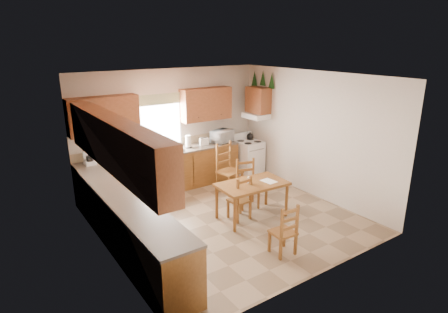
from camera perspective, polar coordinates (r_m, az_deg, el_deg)
floor at (r=7.31m, az=0.37°, el=-9.42°), size 4.50×4.50×0.00m
ceiling at (r=6.55m, az=0.41°, el=12.16°), size 4.50×4.50×0.00m
wall_left at (r=5.89m, az=-17.93°, el=-2.79°), size 4.50×4.50×0.00m
wall_right at (r=8.26m, az=13.33°, el=3.27°), size 4.50×4.50×0.00m
wall_back at (r=8.69m, az=-8.14°, el=4.25°), size 4.50×4.50×0.00m
wall_front at (r=5.23m, az=14.67°, el=-5.05°), size 4.50×4.50×0.00m
lower_cab_back at (r=8.53m, az=-9.22°, el=-2.43°), size 3.75×0.60×0.88m
lower_cab_left at (r=6.20m, az=-14.04°, el=-10.62°), size 0.60×3.60×0.88m
counter_back at (r=8.39m, az=-9.37°, el=0.53°), size 3.75×0.63×0.04m
counter_left at (r=6.00m, az=-14.36°, el=-6.72°), size 0.63×3.60×0.04m
backsplash at (r=8.61m, az=-10.24°, el=1.69°), size 3.75×0.01×0.18m
upper_cab_back_left at (r=7.89m, az=-17.89°, el=6.01°), size 1.41×0.33×0.75m
upper_cab_back_right at (r=8.86m, az=-2.76°, el=7.98°), size 1.25×0.33×0.75m
upper_cab_left at (r=5.65m, az=-16.35°, el=1.90°), size 0.33×3.60×0.75m
upper_cab_stove at (r=9.21m, az=5.22°, el=8.57°), size 0.33×0.62×0.62m
range_hood at (r=9.24m, az=4.91°, el=6.22°), size 0.44×0.62×0.12m
window_frame at (r=8.50m, az=-9.91°, el=5.25°), size 1.13×0.02×1.18m
window_pane at (r=8.49m, az=-9.90°, el=5.24°), size 1.05×0.01×1.10m
window_valance at (r=8.38m, az=-10.00°, el=8.56°), size 1.19×0.01×0.24m
sink_basin at (r=8.41m, az=-8.93°, el=0.88°), size 0.75×0.45×0.04m
pine_decal_a at (r=8.99m, az=7.28°, el=11.38°), size 0.22×0.22×0.36m
pine_decal_b at (r=9.23m, az=5.94°, el=11.82°), size 0.22×0.22×0.36m
pine_decal_c at (r=9.48m, az=4.66°, el=11.75°), size 0.22×0.22×0.36m
stove at (r=9.46m, az=3.79°, el=-0.31°), size 0.61×0.63×0.86m
coffeemaker at (r=7.87m, az=-19.84°, el=0.16°), size 0.25×0.29×0.37m
paper_towel at (r=8.63m, az=-5.49°, el=2.29°), size 0.13×0.13×0.29m
toaster at (r=8.85m, az=-3.08°, el=2.30°), size 0.22×0.17×0.16m
microwave at (r=9.05m, az=-0.30°, el=3.10°), size 0.58×0.49×0.29m
dining_table at (r=7.24m, az=4.27°, el=-6.66°), size 1.35×0.82×0.70m
chair_near_left at (r=6.10m, az=9.00°, el=-10.84°), size 0.38×0.37×0.86m
chair_near_right at (r=7.14m, az=2.34°, el=-6.25°), size 0.38×0.37×0.87m
chair_far_left at (r=8.31m, az=0.89°, el=-1.85°), size 0.54×0.53×1.12m
chair_far_right at (r=7.64m, az=3.65°, el=-4.25°), size 0.51×0.49×0.97m
table_paper at (r=7.23m, az=6.84°, el=-3.74°), size 0.24×0.30×0.00m
table_card at (r=7.09m, az=3.77°, el=-3.57°), size 0.09×0.06×0.13m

